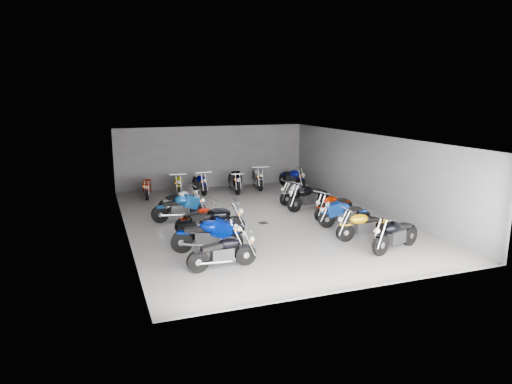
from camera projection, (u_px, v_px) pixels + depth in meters
ground at (259, 220)px, 17.85m from camera, size 14.00×14.00×0.00m
wall_back at (213, 157)px, 23.95m from camera, size 10.00×0.10×3.20m
wall_left at (124, 189)px, 15.85m from camera, size 0.10×14.00×3.20m
wall_right at (370, 172)px, 19.18m from camera, size 0.10×14.00×3.20m
ceiling at (259, 137)px, 17.18m from camera, size 10.00×14.00×0.04m
drain_grate at (263, 223)px, 17.39m from camera, size 0.32×0.32×0.01m
motorcycle_left_a at (223, 252)px, 12.75m from camera, size 2.04×0.43×0.89m
motorcycle_left_b at (208, 236)px, 14.04m from camera, size 2.18×0.87×0.99m
motorcycle_left_c at (213, 223)px, 15.40m from camera, size 2.35×0.45×1.03m
motorcycle_left_d at (200, 218)px, 16.32m from camera, size 1.84×0.67×0.83m
motorcycle_left_e at (180, 208)px, 17.62m from camera, size 2.16×0.44×0.95m
motorcycle_left_f at (179, 200)px, 19.15m from camera, size 1.83×0.73×0.83m
motorcycle_right_a at (395, 234)px, 14.24m from camera, size 2.13×0.85×0.97m
motorcycle_right_b at (364, 226)px, 15.29m from camera, size 2.07×0.43×0.91m
motorcycle_right_c at (344, 214)px, 16.81m from camera, size 2.01×0.57×0.89m
motorcycle_right_d at (334, 206)px, 17.91m from camera, size 2.03×0.84×0.93m
motorcycle_right_e at (308, 197)px, 19.36m from camera, size 2.24×0.75×1.00m
motorcycle_right_f at (299, 193)px, 20.35m from camera, size 2.00×0.51×0.88m
motorcycle_back_a at (148, 188)px, 21.67m from camera, size 0.54×1.93×0.85m
motorcycle_back_b at (178, 184)px, 22.33m from camera, size 0.50×2.04×0.90m
motorcycle_back_c at (200, 183)px, 22.64m from camera, size 0.45×2.12×0.93m
motorcycle_back_d at (234, 181)px, 22.93m from camera, size 0.51×2.30×1.01m
motorcycle_back_e at (258, 178)px, 23.78m from camera, size 0.59×2.27×1.00m
motorcycle_back_f at (292, 178)px, 23.93m from camera, size 0.62×2.14×0.95m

